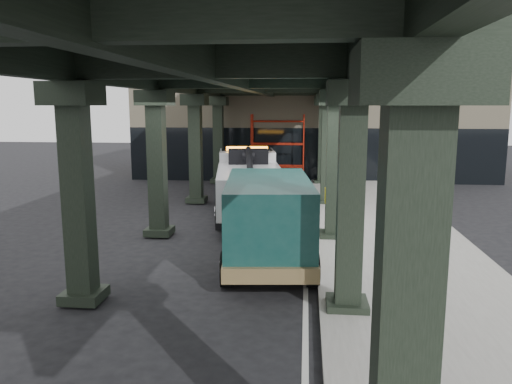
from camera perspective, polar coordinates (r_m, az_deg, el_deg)
The scene contains 8 objects.
ground at distance 15.26m, azimuth -0.72°, elevation -7.30°, with size 90.00×90.00×0.00m, color black.
sidewalk at distance 17.31m, azimuth 15.09°, elevation -5.31°, with size 5.00×40.00×0.15m, color gray.
lane_stripe at distance 17.09m, azimuth 5.74°, elevation -5.44°, with size 0.12×38.00×0.01m, color silver.
viaduct at distance 16.64m, azimuth -1.38°, elevation 13.16°, with size 7.40×32.00×6.40m.
building at distance 34.49m, azimuth 6.40°, elevation 8.97°, with size 22.00×10.00×8.00m, color #C6B793.
scaffolding at distance 29.27m, azimuth 2.50°, elevation 5.16°, with size 3.08×0.88×4.00m.
tow_truck at distance 20.56m, azimuth -0.85°, elevation 1.14°, with size 3.61×8.91×2.84m.
towed_van at distance 14.30m, azimuth 1.39°, elevation -2.90°, with size 2.97×6.36×2.50m.
Camera 1 is at (1.65, -14.49, 4.50)m, focal length 35.00 mm.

